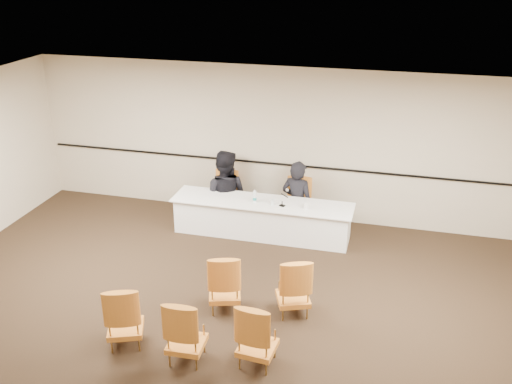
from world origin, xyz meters
TOP-DOWN VIEW (x-y plane):
  - floor at (0.00, 0.00)m, footprint 10.00×10.00m
  - ceiling at (0.00, 0.00)m, footprint 10.00×10.00m
  - wall_back at (0.00, 4.00)m, footprint 10.00×0.04m
  - wall_rail at (0.00, 3.96)m, footprint 9.80×0.04m
  - panel_table at (-0.13, 3.04)m, footprint 3.37×0.79m
  - panelist_main at (0.44, 3.56)m, footprint 0.73×0.58m
  - panelist_main_chair at (0.44, 3.56)m, footprint 0.50×0.50m
  - panelist_second at (-1.02, 3.56)m, footprint 0.95×0.74m
  - panelist_second_chair at (-1.02, 3.56)m, footprint 0.50×0.50m
  - papers at (0.28, 2.96)m, footprint 0.35×0.29m
  - microphone at (0.27, 2.95)m, footprint 0.18×0.24m
  - water_bottle at (-0.26, 3.00)m, footprint 0.09×0.09m
  - drinking_glass at (0.09, 2.97)m, footprint 0.07×0.07m
  - coffee_cup at (0.71, 2.94)m, footprint 0.11×0.11m
  - aud_chair_front_mid at (-0.07, 0.56)m, footprint 0.63×0.63m
  - aud_chair_front_right at (0.93, 0.71)m, footprint 0.65×0.65m
  - aud_chair_back_left at (-1.12, -0.57)m, footprint 0.65×0.65m
  - aud_chair_back_mid at (-0.21, -0.66)m, footprint 0.52×0.52m
  - aud_chair_back_right at (0.70, -0.50)m, footprint 0.54×0.54m

SIDE VIEW (x-z plane):
  - floor at x=0.00m, z-range 0.00..0.00m
  - panel_table at x=-0.13m, z-range 0.00..0.67m
  - panelist_second at x=-1.02m, z-range -0.52..1.42m
  - panelist_main at x=0.44m, z-range -0.43..1.34m
  - panelist_main_chair at x=0.44m, z-range 0.00..0.95m
  - panelist_second_chair at x=-1.02m, z-range 0.00..0.95m
  - aud_chair_front_mid at x=-0.07m, z-range 0.00..0.95m
  - aud_chair_front_right at x=0.93m, z-range 0.00..0.95m
  - aud_chair_back_left at x=-1.12m, z-range 0.00..0.95m
  - aud_chair_back_mid at x=-0.21m, z-range 0.00..0.95m
  - aud_chair_back_right at x=0.70m, z-range 0.00..0.95m
  - papers at x=0.28m, z-range 0.67..0.68m
  - drinking_glass at x=0.09m, z-range 0.67..0.77m
  - coffee_cup at x=0.71m, z-range 0.67..0.81m
  - water_bottle at x=-0.26m, z-range 0.67..0.91m
  - microphone at x=0.27m, z-range 0.67..0.97m
  - wall_rail at x=0.00m, z-range 1.09..1.11m
  - wall_back at x=0.00m, z-range 0.00..3.00m
  - ceiling at x=0.00m, z-range 3.00..3.00m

